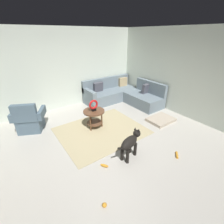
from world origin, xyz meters
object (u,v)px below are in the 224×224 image
at_px(dog, 130,143).
at_px(side_table, 94,115).
at_px(armchair, 30,120).
at_px(dog_toy_bone, 104,166).
at_px(sectional_couch, 123,95).
at_px(dog_bed_mat, 161,120).
at_px(torus_sculpture, 94,105).
at_px(dog_toy_rope, 177,155).
at_px(dog_toy_ball, 104,205).

bearing_deg(dog, side_table, 165.12).
distance_m(armchair, dog_toy_bone, 2.57).
relative_size(sectional_couch, side_table, 3.75).
bearing_deg(dog_bed_mat, dog, -161.38).
xyz_separation_m(armchair, side_table, (1.54, -0.91, 0.09)).
xyz_separation_m(torus_sculpture, dog_bed_mat, (1.89, -0.90, -0.67)).
distance_m(sectional_couch, dog_toy_bone, 3.56).
bearing_deg(sectional_couch, side_table, -151.45).
bearing_deg(dog_toy_bone, side_table, 67.11).
relative_size(sectional_couch, dog_toy_bone, 12.50).
relative_size(dog, dog_toy_bone, 4.61).
xyz_separation_m(side_table, dog_toy_rope, (0.89, -2.16, -0.39)).
bearing_deg(dog_toy_bone, torus_sculpture, 67.11).
bearing_deg(dog_bed_mat, torus_sculpture, 154.43).
relative_size(torus_sculpture, dog_toy_ball, 4.17).
bearing_deg(side_table, dog_toy_ball, -116.46).
relative_size(dog_bed_mat, dog_toy_rope, 4.03).
distance_m(sectional_couch, dog_toy_ball, 4.39).
bearing_deg(armchair, side_table, -4.16).
bearing_deg(armchair, dog_bed_mat, -1.50).
bearing_deg(torus_sculpture, armchair, 149.48).
xyz_separation_m(armchair, dog_toy_ball, (0.46, -3.09, -0.28)).
relative_size(sectional_couch, armchair, 2.29).
relative_size(dog_toy_ball, dog_toy_bone, 0.43).
height_order(side_table, dog_toy_ball, side_table).
relative_size(torus_sculpture, dog_bed_mat, 0.41).
relative_size(dog, dog_toy_rope, 4.19).
bearing_deg(dog_toy_bone, dog_toy_ball, -123.16).
bearing_deg(dog_toy_ball, dog_bed_mat, 23.26).
xyz_separation_m(armchair, dog_toy_rope, (2.44, -3.07, -0.30)).
distance_m(dog, dog_toy_rope, 1.13).
relative_size(armchair, dog_toy_ball, 12.59).
xyz_separation_m(sectional_couch, dog_toy_ball, (-2.98, -3.21, -0.25)).
distance_m(armchair, dog, 2.90).
bearing_deg(armchair, sectional_couch, 28.40).
xyz_separation_m(dog, dog_toy_ball, (-1.10, -0.65, -0.34)).
relative_size(sectional_couch, dog_toy_rope, 11.34).
xyz_separation_m(torus_sculpture, dog, (0.02, -1.53, -0.33)).
bearing_deg(dog_toy_rope, side_table, 112.49).
bearing_deg(dog, dog_toy_ball, -75.12).
bearing_deg(side_table, sectional_couch, 28.55).
distance_m(armchair, side_table, 1.79).
bearing_deg(dog, sectional_couch, 128.20).
distance_m(torus_sculpture, dog_bed_mat, 2.19).
distance_m(sectional_couch, dog_toy_rope, 3.35).
relative_size(side_table, dog_toy_rope, 3.03).
bearing_deg(dog, dog_toy_rope, 38.93).
height_order(torus_sculpture, dog_toy_bone, torus_sculpture).
distance_m(dog_toy_ball, dog_toy_rope, 1.98).
distance_m(torus_sculpture, dog_toy_bone, 1.73).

